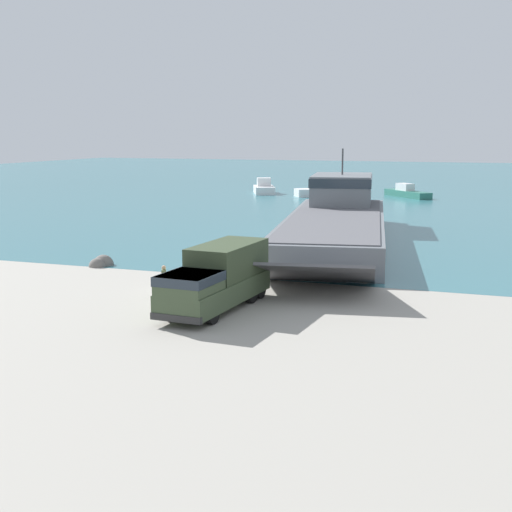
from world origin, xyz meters
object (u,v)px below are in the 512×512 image
Objects in this scene: landing_craft at (337,218)px; moored_boat_a at (407,193)px; moored_boat_b at (264,188)px; soldier_on_ramp at (164,279)px; mooring_bollard at (194,269)px; military_truck at (217,278)px; moored_boat_c at (326,191)px.

landing_craft is 41.35m from moored_boat_a.
moored_boat_b is (-20.10, 40.23, -0.97)m from landing_craft.
mooring_bollard is (-0.88, 5.85, -0.57)m from soldier_on_ramp.
moored_boat_b is at bearing 104.79° from mooring_bollard.
military_truck is at bearing -100.31° from landing_craft.
mooring_bollard is (-4.74, -17.97, -1.29)m from landing_craft.
moored_boat_c is (-10.78, -2.53, 0.14)m from moored_boat_a.
military_truck is at bearing 134.02° from soldier_on_ramp.
landing_craft reaches higher than moored_boat_b.
landing_craft reaches higher than mooring_bollard.
mooring_bollard is at bearing 81.51° from moored_boat_b.
landing_craft reaches higher than moored_boat_c.
moored_boat_c is 11.24× the size of mooring_bollard.
moored_boat_b is 0.74× the size of moored_boat_c.
moored_boat_a is (0.19, 41.34, -1.11)m from landing_craft.
mooring_bollard is (5.85, -56.78, -0.32)m from moored_boat_c.
moored_boat_c is at bearing 95.36° from landing_craft.
mooring_bollard is (-4.93, -59.31, -0.18)m from moored_boat_a.
moored_boat_a is at bearing 159.85° from moored_boat_b.
moored_boat_c is 57.08m from mooring_bollard.
moored_boat_b reaches higher than mooring_bollard.
landing_craft is at bearing -16.60° from moored_boat_c.
moored_boat_a is 20.32m from moored_boat_b.
landing_craft is at bearing -176.80° from military_truck.
soldier_on_ramp is 62.99m from moored_boat_c.
landing_craft is 4.39× the size of military_truck.
moored_boat_b is 9.62m from moored_boat_c.
moored_boat_a is at bearing 71.34° from moored_boat_c.
moored_boat_a is at bearing 79.84° from landing_craft.
moored_boat_c is at bearing 95.88° from mooring_bollard.
moored_boat_b reaches higher than soldier_on_ramp.
moored_boat_b is (-19.92, 65.50, -0.85)m from military_truck.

